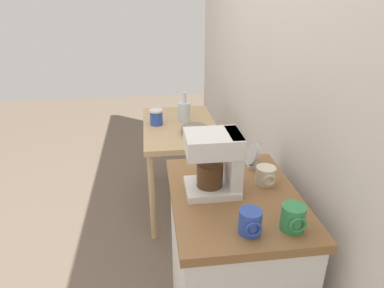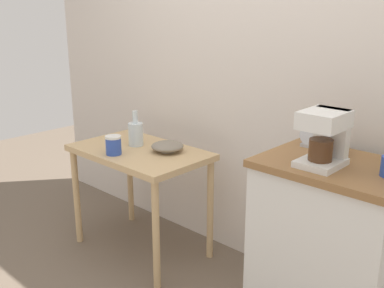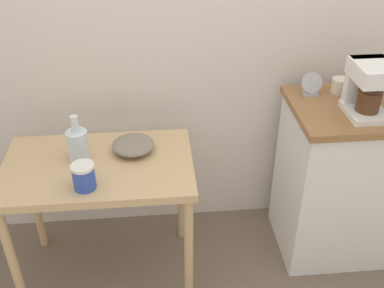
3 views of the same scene
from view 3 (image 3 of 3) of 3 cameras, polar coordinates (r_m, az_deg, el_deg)
name	(u,v)px [view 3 (image 3 of 3)]	position (r m, az deg, el deg)	size (l,w,h in m)	color
ground_plane	(224,256)	(2.73, 4.04, -13.72)	(8.00, 8.00, 0.00)	#6B5B4C
wooden_table	(100,180)	(2.27, -11.46, -4.40)	(0.90, 0.56, 0.73)	tan
kitchen_counter	(347,179)	(2.65, 18.75, -4.19)	(0.70, 0.53, 0.92)	white
bowl_stoneware	(133,145)	(2.25, -7.35, -0.12)	(0.21, 0.21, 0.06)	gray
glass_carafe_vase	(78,145)	(2.21, -14.06, -0.07)	(0.10, 0.10, 0.24)	silver
canister_enamel	(84,176)	(2.04, -13.37, -3.96)	(0.10, 0.10, 0.12)	#2D4CAD
coffee_maker	(368,86)	(2.28, 21.18, 6.80)	(0.18, 0.22, 0.26)	white
mug_small_cream	(340,86)	(2.49, 18.03, 6.96)	(0.09, 0.09, 0.08)	beige
table_clock	(311,85)	(2.42, 14.69, 7.11)	(0.11, 0.05, 0.12)	#B2B5BA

